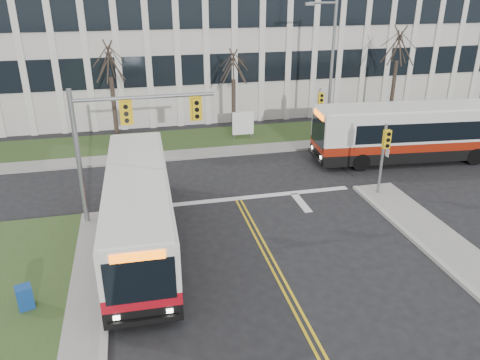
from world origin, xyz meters
name	(u,v)px	position (x,y,z in m)	size (l,w,h in m)	color
ground	(289,295)	(0.00, 0.00, 0.00)	(120.00, 120.00, 0.00)	black
sidewalk_cross	(287,147)	(5.00, 15.20, 0.07)	(44.00, 1.60, 0.14)	#9E9B93
building_lawn	(275,134)	(5.00, 18.00, 0.06)	(44.00, 5.00, 0.12)	#374E21
office_building	(238,32)	(5.00, 30.00, 6.00)	(40.00, 16.00, 12.00)	beige
mast_arm_signal	(116,132)	(-5.62, 7.16, 4.26)	(6.11, 0.38, 6.20)	slate
signal_pole_near	(384,150)	(7.20, 6.90, 2.50)	(0.34, 0.39, 3.80)	slate
signal_pole_far	(320,108)	(7.20, 15.40, 2.50)	(0.34, 0.39, 3.80)	slate
streetlight	(330,64)	(8.03, 16.20, 5.19)	(2.15, 0.25, 9.20)	slate
directory_sign	(243,124)	(2.50, 17.50, 1.17)	(1.50, 0.12, 2.00)	slate
tree_left	(109,63)	(-6.00, 18.00, 5.51)	(1.80, 1.80, 7.70)	#42352B
tree_mid	(233,68)	(2.00, 18.20, 4.88)	(1.80, 1.80, 6.82)	#42352B
tree_right	(398,47)	(14.00, 18.00, 5.91)	(1.80, 1.80, 8.25)	#42352B
bus_main	(139,210)	(-4.92, 4.93, 1.53)	(2.48, 11.45, 3.05)	silver
bus_cross	(418,134)	(11.95, 11.19, 1.68)	(2.74, 12.63, 3.37)	silver
newspaper_box_blue	(25,299)	(-8.88, 1.23, 0.47)	(0.50, 0.45, 0.95)	navy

